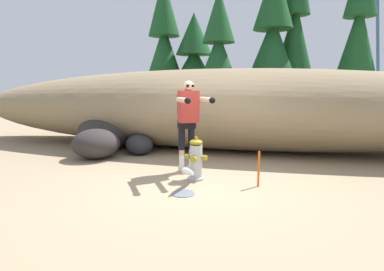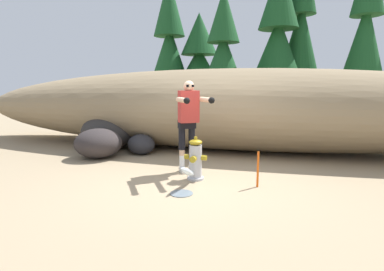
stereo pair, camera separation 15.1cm
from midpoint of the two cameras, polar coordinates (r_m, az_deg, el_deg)
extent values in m
cube|color=#998466|center=(5.57, 0.26, -8.63)|extent=(56.00, 56.00, 0.04)
ellipsoid|color=#897556|center=(8.43, 5.75, 4.85)|extent=(15.72, 3.20, 2.13)
cylinder|color=#B2B2B7|center=(5.70, -0.03, -7.79)|extent=(0.30, 0.30, 0.04)
cylinder|color=#B2B2B7|center=(5.62, -0.03, -4.71)|extent=(0.23, 0.23, 0.59)
ellipsoid|color=#9E8419|center=(5.55, -0.03, -1.24)|extent=(0.24, 0.24, 0.10)
cylinder|color=#9E8419|center=(5.54, -0.03, -0.48)|extent=(0.06, 0.06, 0.05)
cylinder|color=#9E8419|center=(5.65, -1.58, -3.91)|extent=(0.09, 0.09, 0.09)
cylinder|color=#9E8419|center=(5.57, 1.54, -4.10)|extent=(0.09, 0.09, 0.09)
cylinder|color=#9E8419|center=(5.46, -0.46, -4.36)|extent=(0.11, 0.09, 0.11)
ellipsoid|color=silver|center=(5.18, -1.43, -6.66)|extent=(0.10, 0.69, 0.37)
cylinder|color=slate|center=(4.96, -2.49, -10.54)|extent=(0.36, 0.36, 0.01)
cube|color=beige|center=(6.19, -0.63, -6.21)|extent=(0.23, 0.27, 0.09)
cylinder|color=white|center=(6.20, -0.81, -4.60)|extent=(0.10, 0.10, 0.24)
cylinder|color=#DBAD89|center=(6.16, -0.81, -3.00)|extent=(0.10, 0.10, 0.11)
cylinder|color=black|center=(6.11, -0.82, -0.43)|extent=(0.13, 0.13, 0.44)
cube|color=beige|center=(6.13, -2.42, -6.36)|extent=(0.23, 0.27, 0.09)
cylinder|color=white|center=(6.14, -2.59, -4.73)|extent=(0.10, 0.10, 0.24)
cylinder|color=#DBAD89|center=(6.10, -2.60, -3.12)|extent=(0.10, 0.10, 0.11)
cylinder|color=black|center=(6.05, -2.62, -0.53)|extent=(0.13, 0.13, 0.44)
cube|color=black|center=(6.04, -1.73, 2.07)|extent=(0.38, 0.34, 0.16)
cube|color=#B2332D|center=(5.89, -1.39, 5.31)|extent=(0.43, 0.40, 0.60)
cube|color=black|center=(6.08, -1.95, 5.70)|extent=(0.32, 0.29, 0.40)
sphere|color=#DBAD89|center=(5.86, -1.35, 9.00)|extent=(0.20, 0.20, 0.20)
cube|color=black|center=(5.78, -1.09, 9.06)|extent=(0.14, 0.10, 0.04)
cylinder|color=#DBAD89|center=(5.61, 1.89, 6.55)|extent=(0.39, 0.53, 0.09)
sphere|color=black|center=(5.35, 2.91, 6.43)|extent=(0.11, 0.11, 0.11)
cylinder|color=#DBAD89|center=(5.47, -2.46, 6.49)|extent=(0.39, 0.53, 0.09)
sphere|color=black|center=(5.21, -1.63, 6.37)|extent=(0.11, 0.11, 0.11)
ellipsoid|color=#2F2929|center=(7.61, -17.67, -1.44)|extent=(1.51, 1.50, 0.69)
ellipsoid|color=#2E2B2A|center=(8.61, -15.90, 0.63)|extent=(2.06, 2.06, 0.94)
ellipsoid|color=#27272A|center=(7.78, -10.19, -1.64)|extent=(0.79, 0.70, 0.50)
cylinder|color=#47331E|center=(15.05, -5.23, 4.95)|extent=(0.27, 0.27, 1.25)
cone|color=#194C23|center=(15.07, -5.36, 13.54)|extent=(2.22, 2.22, 3.26)
cone|color=#194C23|center=(15.46, -5.50, 22.60)|extent=(1.45, 1.45, 2.71)
cylinder|color=#47331E|center=(15.06, 0.06, 4.94)|extent=(0.31, 0.31, 1.23)
cone|color=#194C23|center=(15.04, 0.06, 11.64)|extent=(2.62, 2.62, 2.29)
cone|color=#194C23|center=(15.22, 0.06, 18.10)|extent=(1.70, 1.70, 1.91)
cylinder|color=#47331E|center=(12.91, 4.38, 4.35)|extent=(0.24, 0.24, 1.27)
cone|color=#194C23|center=(12.90, 4.48, 12.82)|extent=(2.00, 2.00, 2.54)
cone|color=#194C23|center=(13.17, 4.59, 21.11)|extent=(1.30, 1.30, 2.11)
cylinder|color=#47331E|center=(13.62, 13.72, 4.45)|extent=(0.30, 0.30, 1.32)
cone|color=#194C23|center=(13.64, 14.08, 13.90)|extent=(2.49, 2.49, 3.18)
cylinder|color=#47331E|center=(14.41, 17.40, 5.38)|extent=(0.22, 0.22, 1.74)
cone|color=#194C23|center=(14.50, 17.90, 15.71)|extent=(1.81, 1.81, 3.47)
cylinder|color=#47331E|center=(13.78, 26.93, 3.83)|extent=(0.22, 0.22, 1.33)
cone|color=#194C23|center=(13.82, 27.66, 13.88)|extent=(1.80, 1.80, 3.51)
cylinder|color=#386089|center=(19.97, 30.65, 12.95)|extent=(1.09, 1.09, 7.00)
cylinder|color=#E55914|center=(5.33, 11.29, -6.03)|extent=(0.04, 0.04, 0.60)
camera|label=1|loc=(0.08, -90.74, -0.12)|focal=29.18mm
camera|label=2|loc=(0.08, 89.26, 0.12)|focal=29.18mm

